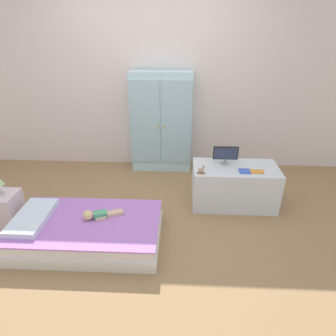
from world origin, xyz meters
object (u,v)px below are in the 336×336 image
wardrobe (161,123)px  book_blue (245,171)px  bed (87,231)px  nightstand (5,208)px  tv_monitor (226,154)px  tv_stand (234,186)px  rocking_horse_toy (202,170)px  book_orange (256,172)px  doll (96,215)px

wardrobe → book_blue: wardrobe is taller
bed → wardrobe: size_ratio=1.02×
nightstand → tv_monitor: size_ratio=1.25×
wardrobe → tv_stand: 1.38m
bed → tv_stand: tv_stand is taller
rocking_horse_toy → book_orange: size_ratio=0.68×
tv_monitor → book_blue: 0.30m
doll → rocking_horse_toy: (1.06, 0.52, 0.26)m
doll → tv_monitor: (1.34, 0.78, 0.34)m
bed → nightstand: nightstand is taller
doll → book_orange: 1.78m
tv_stand → rocking_horse_toy: 0.53m
nightstand → tv_stand: 2.57m
rocking_horse_toy → bed: bearing=-153.5°
rocking_horse_toy → book_blue: rocking_horse_toy is taller
tv_monitor → wardrobe: bearing=133.6°
wardrobe → tv_monitor: size_ratio=4.90×
doll → book_blue: (1.54, 0.58, 0.22)m
nightstand → book_orange: bearing=7.9°
bed → book_blue: 1.79m
tv_stand → rocking_horse_toy: rocking_horse_toy is taller
nightstand → tv_stand: tv_stand is taller
rocking_horse_toy → book_orange: bearing=5.9°
bed → tv_stand: size_ratio=1.48×
bed → doll: 0.19m
nightstand → book_orange: 2.77m
doll → tv_stand: size_ratio=0.39×
nightstand → tv_stand: bearing=11.0°
rocking_horse_toy → book_blue: bearing=7.5°
bed → nightstand: (-0.97, 0.25, 0.06)m
nightstand → rocking_horse_toy: bearing=8.5°
book_blue → doll: bearing=-159.3°
wardrobe → tv_stand: wardrobe is taller
doll → nightstand: bearing=169.3°
rocking_horse_toy → book_orange: 0.62m
tv_stand → book_blue: 0.29m
tv_monitor → rocking_horse_toy: bearing=-137.8°
doll → rocking_horse_toy: size_ratio=3.59×
bed → nightstand: size_ratio=4.00×
bed → tv_monitor: size_ratio=5.01×
book_blue → nightstand: bearing=-171.7°
nightstand → tv_monitor: bearing=13.5°
doll → wardrobe: 1.76m
doll → book_orange: size_ratio=2.44×
doll → tv_monitor: size_ratio=1.33×
book_blue → rocking_horse_toy: bearing=-172.5°
tv_stand → tv_monitor: 0.40m
doll → nightstand: 1.08m
wardrobe → tv_monitor: bearing=-46.4°
wardrobe → rocking_horse_toy: size_ratio=13.27×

